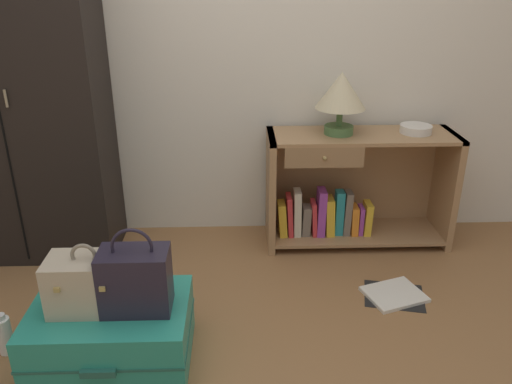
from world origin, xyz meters
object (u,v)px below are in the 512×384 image
wardrobe (14,89)px  table_lamp (341,93)px  bowl (416,129)px  suitcase_large (112,333)px  train_case (88,283)px  handbag (135,280)px  bookshelf (349,191)px  bottle (4,335)px  open_book_on_floor (394,295)px

wardrobe → table_lamp: bearing=1.1°
bowl → suitcase_large: 2.03m
train_case → handbag: (0.20, -0.01, 0.02)m
bookshelf → table_lamp: size_ratio=3.10×
suitcase_large → bottle: size_ratio=3.36×
suitcase_large → open_book_on_floor: (1.38, 0.43, -0.13)m
bottle → suitcase_large: bearing=-6.9°
bottle → open_book_on_floor: bearing=11.1°
bookshelf → bowl: bowl is taller
wardrobe → bowl: 2.30m
bowl → handbag: bearing=-144.0°
bookshelf → open_book_on_floor: 0.74m
wardrobe → bowl: wardrobe is taller
bookshelf → open_book_on_floor: (0.13, -0.65, -0.33)m
table_lamp → open_book_on_floor: size_ratio=1.02×
train_case → table_lamp: bearing=41.0°
handbag → open_book_on_floor: 1.39m
bookshelf → handbag: bookshelf is taller
table_lamp → train_case: bearing=-139.0°
suitcase_large → train_case: train_case is taller
wardrobe → table_lamp: wardrobe is taller
handbag → open_book_on_floor: (1.25, 0.44, -0.41)m
wardrobe → suitcase_large: 1.50m
bowl → train_case: bowl is taller
wardrobe → bottle: 1.34m
bookshelf → train_case: bearing=-140.8°
handbag → bottle: (-0.63, 0.07, -0.32)m
bookshelf → open_book_on_floor: bearing=-78.4°
open_book_on_floor → bottle: bearing=-168.9°
table_lamp → handbag: size_ratio=0.96×
suitcase_large → bottle: suitcase_large is taller
train_case → handbag: size_ratio=0.85×
bowl → suitcase_large: bearing=-146.6°
open_book_on_floor → bowl: bearing=69.8°
wardrobe → train_case: wardrobe is taller
wardrobe → suitcase_large: (0.67, -1.03, -0.86)m
wardrobe → suitcase_large: size_ratio=2.92×
bowl → table_lamp: bearing=-179.5°
wardrobe → train_case: bearing=-60.0°
suitcase_large → open_book_on_floor: bearing=17.2°
suitcase_large → bottle: bearing=173.1°
bookshelf → bottle: size_ratio=5.55×
wardrobe → bottle: size_ratio=9.82×
train_case → bottle: train_case is taller
bottle → open_book_on_floor: size_ratio=0.57×
bowl → train_case: size_ratio=0.58×
bowl → open_book_on_floor: size_ratio=0.52×
table_lamp → bottle: table_lamp is taller
wardrobe → bottle: wardrobe is taller
train_case → open_book_on_floor: 1.56m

